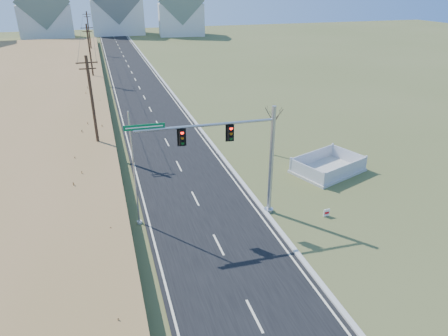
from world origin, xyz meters
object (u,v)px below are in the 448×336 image
open_sign (327,213)px  flagpole (135,182)px  traffic_signal_mast (244,153)px  bare_tree (274,115)px  fence_enclosure (328,169)px

open_sign → flagpole: (-12.30, 2.97, 2.79)m
traffic_signal_mast → bare_tree: traffic_signal_mast is taller
flagpole → bare_tree: 15.45m
fence_enclosure → open_sign: 7.36m
flagpole → bare_tree: flagpole is taller
traffic_signal_mast → open_sign: size_ratio=17.45×
open_sign → bare_tree: bearing=84.4°
fence_enclosure → flagpole: (-16.11, -3.32, 2.82)m
fence_enclosure → traffic_signal_mast: bearing=-174.1°
open_sign → flagpole: flagpole is taller
traffic_signal_mast → bare_tree: bearing=58.4°
traffic_signal_mast → fence_enclosure: 11.10m
fence_enclosure → bare_tree: bare_tree is taller
traffic_signal_mast → bare_tree: 11.14m
traffic_signal_mast → open_sign: bearing=-16.9°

